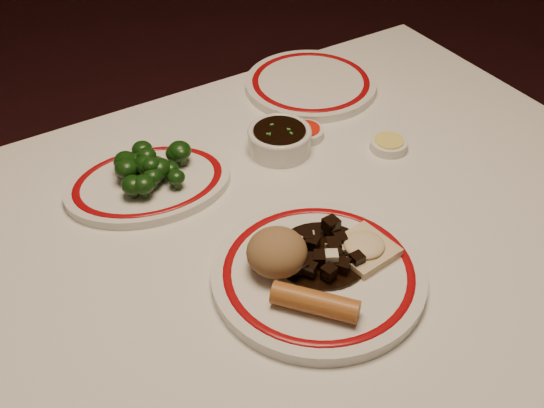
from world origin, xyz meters
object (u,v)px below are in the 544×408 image
(fried_wonton, at_px, (364,248))
(broccoli_plate, at_px, (149,183))
(broccoli_pile, at_px, (149,165))
(spring_roll, at_px, (315,302))
(soy_bowl, at_px, (279,141))
(stirfry_heap, at_px, (322,253))
(rice_mound, at_px, (277,252))
(dining_table, at_px, (287,278))
(main_plate, at_px, (318,275))

(fried_wonton, height_order, broccoli_plate, fried_wonton)
(fried_wonton, height_order, broccoli_pile, broccoli_pile)
(spring_roll, height_order, fried_wonton, spring_roll)
(soy_bowl, bearing_deg, stirfry_heap, -110.57)
(rice_mound, distance_m, spring_roll, 0.09)
(dining_table, bearing_deg, fried_wonton, -59.86)
(main_plate, height_order, broccoli_pile, broccoli_pile)
(dining_table, height_order, spring_roll, spring_roll)
(fried_wonton, xyz_separation_m, soy_bowl, (0.04, 0.29, -0.01))
(dining_table, distance_m, broccoli_pile, 0.28)
(dining_table, xyz_separation_m, fried_wonton, (0.06, -0.10, 0.12))
(broccoli_pile, distance_m, soy_bowl, 0.23)
(dining_table, distance_m, spring_roll, 0.21)
(fried_wonton, distance_m, broccoli_pile, 0.37)
(dining_table, distance_m, stirfry_heap, 0.14)
(broccoli_plate, distance_m, soy_bowl, 0.23)
(soy_bowl, bearing_deg, dining_table, -118.74)
(stirfry_heap, height_order, broccoli_plate, stirfry_heap)
(stirfry_heap, bearing_deg, rice_mound, 165.61)
(broccoli_plate, bearing_deg, spring_roll, -79.10)
(rice_mound, bearing_deg, dining_table, 46.31)
(fried_wonton, bearing_deg, rice_mound, 161.85)
(spring_roll, height_order, broccoli_pile, broccoli_pile)
(dining_table, relative_size, rice_mound, 14.55)
(dining_table, height_order, fried_wonton, fried_wonton)
(stirfry_heap, height_order, broccoli_pile, broccoli_pile)
(spring_roll, bearing_deg, dining_table, 29.06)
(fried_wonton, distance_m, soy_bowl, 0.29)
(main_plate, bearing_deg, broccoli_plate, 110.38)
(stirfry_heap, bearing_deg, spring_roll, -130.06)
(broccoli_pile, bearing_deg, broccoli_plate, -138.29)
(rice_mound, height_order, broccoli_pile, rice_mound)
(fried_wonton, height_order, stirfry_heap, stirfry_heap)
(broccoli_plate, bearing_deg, soy_bowl, -5.81)
(main_plate, distance_m, spring_roll, 0.07)
(fried_wonton, bearing_deg, spring_roll, -156.68)
(main_plate, height_order, broccoli_plate, main_plate)
(fried_wonton, distance_m, broccoli_plate, 0.36)
(stirfry_heap, bearing_deg, main_plate, -132.77)
(spring_roll, height_order, soy_bowl, spring_roll)
(fried_wonton, bearing_deg, broccoli_plate, 120.94)
(rice_mound, xyz_separation_m, fried_wonton, (0.12, -0.04, -0.02))
(dining_table, distance_m, main_plate, 0.14)
(dining_table, relative_size, broccoli_pile, 8.84)
(main_plate, distance_m, broccoli_pile, 0.33)
(dining_table, xyz_separation_m, broccoli_pile, (-0.12, 0.22, 0.13))
(spring_roll, xyz_separation_m, stirfry_heap, (0.06, 0.07, -0.01))
(dining_table, bearing_deg, rice_mound, -133.69)
(fried_wonton, bearing_deg, stirfry_heap, 157.81)
(main_plate, xyz_separation_m, stirfry_heap, (0.02, 0.02, 0.02))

